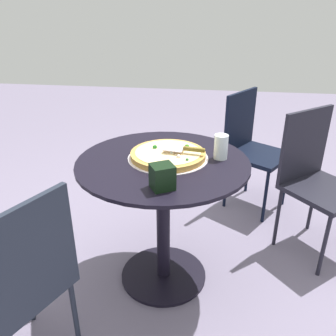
{
  "coord_description": "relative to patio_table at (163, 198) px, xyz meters",
  "views": [
    {
      "loc": [
        1.61,
        0.26,
        1.48
      ],
      "look_at": [
        -0.03,
        0.02,
        0.7
      ],
      "focal_mm": 37.53,
      "sensor_mm": 36.0,
      "label": 1
    }
  ],
  "objects": [
    {
      "name": "ground_plane",
      "position": [
        0.0,
        0.0,
        -0.53
      ],
      "size": [
        10.0,
        10.0,
        0.0
      ],
      "primitive_type": "plane",
      "color": "slate"
    },
    {
      "name": "patio_table",
      "position": [
        0.0,
        0.0,
        0.0
      ],
      "size": [
        0.89,
        0.89,
        0.76
      ],
      "color": "black",
      "rests_on": "ground"
    },
    {
      "name": "pizza_on_tray",
      "position": [
        -0.03,
        0.02,
        0.24
      ],
      "size": [
        0.41,
        0.41,
        0.05
      ],
      "color": "silver",
      "rests_on": "patio_table"
    },
    {
      "name": "pizza_server",
      "position": [
        -0.03,
        0.11,
        0.28
      ],
      "size": [
        0.09,
        0.22,
        0.02
      ],
      "color": "silver",
      "rests_on": "pizza_on_tray"
    },
    {
      "name": "drinking_cup",
      "position": [
        -0.07,
        0.29,
        0.28
      ],
      "size": [
        0.07,
        0.07,
        0.13
      ],
      "primitive_type": "cylinder",
      "color": "white",
      "rests_on": "patio_table"
    },
    {
      "name": "napkin_dispenser",
      "position": [
        0.29,
        0.04,
        0.28
      ],
      "size": [
        0.12,
        0.13,
        0.11
      ],
      "primitive_type": "cube",
      "rotation": [
        0.0,
        0.0,
        5.23
      ],
      "color": "black",
      "rests_on": "patio_table"
    },
    {
      "name": "patio_chair_near",
      "position": [
        -0.95,
        0.53,
        -0.02
      ],
      "size": [
        0.55,
        0.55,
        0.89
      ],
      "color": "black",
      "rests_on": "ground"
    },
    {
      "name": "patio_chair_far",
      "position": [
        -0.45,
        0.88,
        -0.01
      ],
      "size": [
        0.58,
        0.58,
        0.91
      ],
      "color": "black",
      "rests_on": "ground"
    },
    {
      "name": "patio_chair_corner",
      "position": [
        0.66,
        -0.46,
        -0.02
      ],
      "size": [
        0.52,
        0.52,
        0.88
      ],
      "color": "#1E2430",
      "rests_on": "ground"
    }
  ]
}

